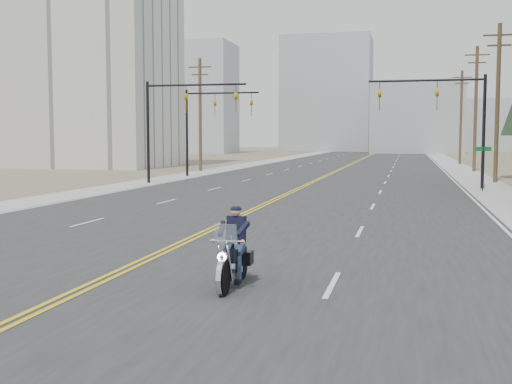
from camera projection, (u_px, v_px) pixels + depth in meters
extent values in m
plane|color=#776D56|center=(14.00, 323.00, 10.99)|extent=(400.00, 400.00, 0.00)
cube|color=#303033|center=(354.00, 163.00, 78.85)|extent=(20.00, 200.00, 0.01)
cube|color=#A5A5A0|center=(262.00, 162.00, 81.50)|extent=(3.00, 200.00, 0.01)
cube|color=#A5A5A0|center=(451.00, 164.00, 76.20)|extent=(3.00, 200.00, 0.01)
cylinder|color=black|center=(148.00, 133.00, 44.25)|extent=(0.20, 0.20, 7.00)
cylinder|color=black|center=(196.00, 85.00, 43.17)|extent=(7.00, 0.14, 0.14)
imported|color=#BF8C0C|center=(186.00, 95.00, 43.39)|extent=(0.21, 0.26, 1.30)
imported|color=#BF8C0C|center=(236.00, 94.00, 42.58)|extent=(0.21, 0.26, 1.30)
cylinder|color=black|center=(484.00, 132.00, 39.18)|extent=(0.20, 0.20, 7.00)
cylinder|color=black|center=(426.00, 80.00, 39.72)|extent=(7.00, 0.14, 0.14)
imported|color=#BF8C0C|center=(437.00, 91.00, 39.61)|extent=(0.21, 0.26, 1.30)
imported|color=#BF8C0C|center=(380.00, 92.00, 40.42)|extent=(0.21, 0.26, 1.30)
cylinder|color=black|center=(187.00, 133.00, 52.00)|extent=(0.20, 0.20, 7.00)
cylinder|color=black|center=(222.00, 93.00, 51.04)|extent=(6.00, 0.14, 0.14)
imported|color=#BF8C0C|center=(215.00, 101.00, 51.23)|extent=(0.21, 0.26, 1.30)
imported|color=#BF8C0C|center=(251.00, 101.00, 50.54)|extent=(0.21, 0.26, 1.30)
cylinder|color=black|center=(483.00, 169.00, 37.48)|extent=(0.06, 0.06, 2.60)
cube|color=#0C5926|center=(483.00, 149.00, 37.37)|extent=(0.90, 0.03, 0.25)
cylinder|color=brown|center=(497.00, 104.00, 44.48)|extent=(0.30, 0.30, 11.00)
cube|color=brown|center=(500.00, 35.00, 44.08)|extent=(2.20, 0.12, 0.12)
cube|color=brown|center=(499.00, 45.00, 44.14)|extent=(1.60, 0.12, 0.12)
cylinder|color=brown|center=(476.00, 109.00, 59.00)|extent=(0.30, 0.30, 11.50)
cube|color=brown|center=(477.00, 55.00, 58.58)|extent=(2.20, 0.12, 0.12)
cube|color=brown|center=(477.00, 63.00, 58.64)|extent=(1.60, 0.12, 0.12)
cylinder|color=brown|center=(461.00, 118.00, 75.50)|extent=(0.30, 0.30, 11.00)
cube|color=brown|center=(462.00, 77.00, 75.11)|extent=(2.20, 0.12, 0.12)
cube|color=brown|center=(462.00, 83.00, 75.16)|extent=(1.60, 0.12, 0.12)
cylinder|color=brown|center=(200.00, 115.00, 59.95)|extent=(0.30, 0.30, 10.50)
cube|color=brown|center=(200.00, 67.00, 59.58)|extent=(2.20, 0.12, 0.12)
cube|color=brown|center=(200.00, 75.00, 59.64)|extent=(1.60, 0.12, 0.12)
cube|color=silver|center=(84.00, 28.00, 69.48)|extent=(18.00, 14.00, 30.00)
cube|color=#B7BCC6|center=(199.00, 99.00, 129.60)|extent=(14.00, 12.00, 22.00)
cube|color=#ADB2B7|center=(416.00, 118.00, 129.73)|extent=(18.00, 14.00, 14.00)
cube|color=#ADB2B7|center=(327.00, 95.00, 148.37)|extent=(20.00, 15.00, 26.00)
cube|color=#B7BCC6|center=(490.00, 125.00, 150.14)|extent=(14.00, 14.00, 12.00)
cube|color=#ADB2B7|center=(157.00, 116.00, 147.85)|extent=(12.00, 12.00, 16.00)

